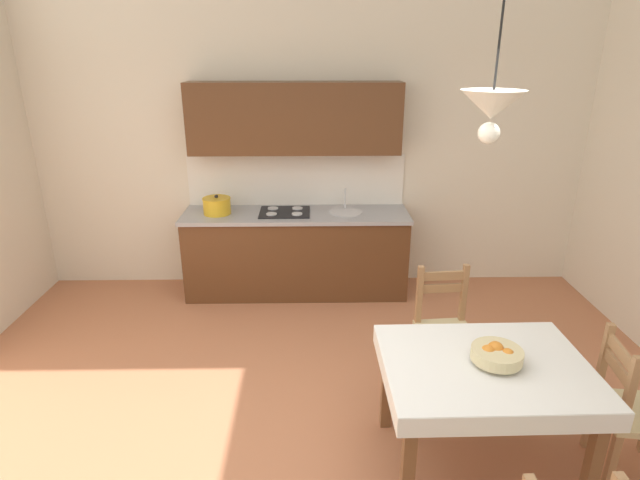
% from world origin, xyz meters
% --- Properties ---
extents(ground_plane, '(6.44, 6.19, 0.10)m').
position_xyz_m(ground_plane, '(0.00, 0.00, -0.05)').
color(ground_plane, '#B7704C').
extents(wall_back, '(6.44, 0.12, 4.25)m').
position_xyz_m(wall_back, '(0.00, 2.86, 2.13)').
color(wall_back, silver).
rests_on(wall_back, ground_plane).
extents(kitchen_cabinetry, '(2.35, 0.63, 2.20)m').
position_xyz_m(kitchen_cabinetry, '(-0.17, 2.52, 0.86)').
color(kitchen_cabinetry, '#56331C').
rests_on(kitchen_cabinetry, ground_plane).
extents(dining_table, '(1.23, 0.96, 0.75)m').
position_xyz_m(dining_table, '(1.03, -0.05, 0.62)').
color(dining_table, brown).
rests_on(dining_table, ground_plane).
extents(dining_chair_kitchen_side, '(0.45, 0.45, 0.93)m').
position_xyz_m(dining_chair_kitchen_side, '(1.03, 0.86, 0.44)').
color(dining_chair_kitchen_side, '#D1BC89').
rests_on(dining_chair_kitchen_side, ground_plane).
extents(dining_chair_window_side, '(0.47, 0.47, 0.93)m').
position_xyz_m(dining_chair_window_side, '(1.93, -0.11, 0.44)').
color(dining_chair_window_side, '#D1BC89').
rests_on(dining_chair_window_side, ground_plane).
extents(fruit_bowl, '(0.30, 0.30, 0.12)m').
position_xyz_m(fruit_bowl, '(1.08, -0.05, 0.81)').
color(fruit_bowl, beige).
rests_on(fruit_bowl, dining_table).
extents(pendant_lamp, '(0.32, 0.32, 0.81)m').
position_xyz_m(pendant_lamp, '(0.89, -0.03, 2.23)').
color(pendant_lamp, black).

